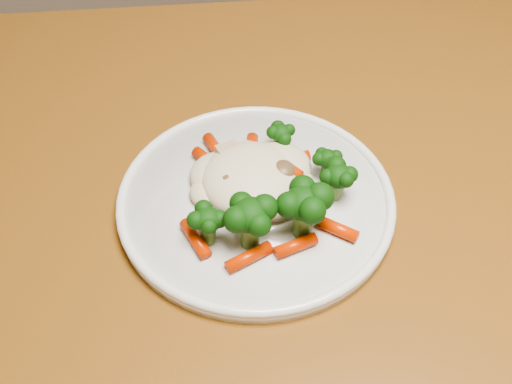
# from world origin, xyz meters

# --- Properties ---
(dining_table) EXTENTS (1.44, 1.11, 0.75)m
(dining_table) POSITION_xyz_m (-0.35, 0.12, 0.66)
(dining_table) COLOR brown
(dining_table) RESTS_ON ground
(plate) EXTENTS (0.27, 0.27, 0.01)m
(plate) POSITION_xyz_m (-0.37, 0.17, 0.76)
(plate) COLOR white
(plate) RESTS_ON dining_table
(meal) EXTENTS (0.17, 0.18, 0.05)m
(meal) POSITION_xyz_m (-0.37, 0.17, 0.78)
(meal) COLOR beige
(meal) RESTS_ON plate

